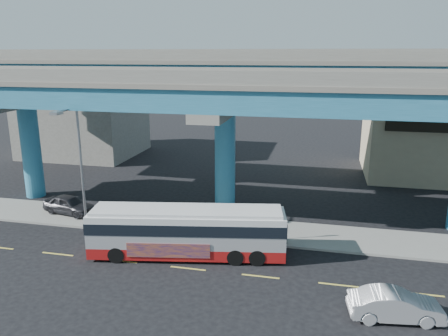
% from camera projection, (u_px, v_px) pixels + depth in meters
% --- Properties ---
extents(ground, '(120.00, 120.00, 0.00)m').
position_uv_depth(ground, '(190.00, 266.00, 24.18)').
color(ground, black).
rests_on(ground, ground).
extents(sidewalk, '(70.00, 4.00, 0.15)m').
position_uv_depth(sidewalk, '(214.00, 227.00, 29.35)').
color(sidewalk, gray).
rests_on(sidewalk, ground).
extents(lane_markings, '(58.00, 0.12, 0.01)m').
position_uv_depth(lane_markings, '(188.00, 268.00, 23.90)').
color(lane_markings, '#D8C64C').
rests_on(lane_markings, ground).
extents(viaduct, '(52.00, 12.40, 11.70)m').
position_uv_depth(viaduct, '(225.00, 87.00, 30.43)').
color(viaduct, '#21607D').
rests_on(viaduct, ground).
extents(building_beige, '(14.00, 10.23, 7.00)m').
position_uv_depth(building_beige, '(443.00, 140.00, 41.12)').
color(building_beige, tan).
rests_on(building_beige, ground).
extents(building_concrete, '(12.00, 10.00, 9.00)m').
position_uv_depth(building_concrete, '(83.00, 115.00, 49.92)').
color(building_concrete, gray).
rests_on(building_concrete, ground).
extents(transit_bus, '(11.45, 4.37, 2.88)m').
position_uv_depth(transit_bus, '(188.00, 230.00, 25.05)').
color(transit_bus, '#A21313').
rests_on(transit_bus, ground).
extents(sedan, '(2.44, 4.42, 1.34)m').
position_uv_depth(sedan, '(395.00, 305.00, 19.22)').
color(sedan, '#B0B1B5').
rests_on(sedan, ground).
extents(parked_car, '(3.07, 4.53, 1.34)m').
position_uv_depth(parked_car, '(69.00, 205.00, 31.52)').
color(parked_car, '#29292E').
rests_on(parked_car, sidewalk).
extents(street_lamp, '(0.50, 2.63, 8.13)m').
position_uv_depth(street_lamp, '(75.00, 150.00, 27.86)').
color(street_lamp, gray).
rests_on(street_lamp, sidewalk).
extents(stop_sign, '(0.68, 0.17, 2.29)m').
position_uv_depth(stop_sign, '(276.00, 216.00, 26.76)').
color(stop_sign, gray).
rests_on(stop_sign, sidewalk).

